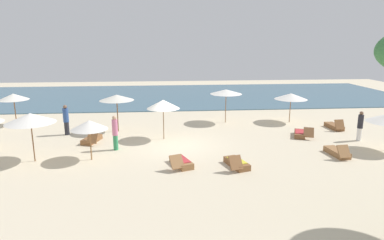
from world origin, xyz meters
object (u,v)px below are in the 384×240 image
at_px(umbrella_7, 89,125).
at_px(lounger_1, 181,162).
at_px(umbrella_4, 30,118).
at_px(umbrella_5, 163,104).
at_px(umbrella_1, 226,92).
at_px(umbrella_6, 117,98).
at_px(umbrella_2, 291,96).
at_px(lounger_4, 338,152).
at_px(person_0, 66,120).
at_px(lounger_0, 335,126).
at_px(lounger_3, 92,139).
at_px(umbrella_8, 13,97).
at_px(lounger_2, 300,134).
at_px(person_1, 360,126).
at_px(person_2, 115,132).
at_px(lounger_5, 237,163).

bearing_deg(umbrella_7, lounger_1, -15.62).
relative_size(umbrella_4, umbrella_5, 1.01).
relative_size(umbrella_1, umbrella_6, 1.00).
height_order(umbrella_1, umbrella_2, umbrella_1).
bearing_deg(umbrella_1, lounger_4, -59.81).
xyz_separation_m(umbrella_6, person_0, (-3.00, -0.54, -1.22)).
height_order(umbrella_7, lounger_0, umbrella_7).
relative_size(umbrella_4, person_0, 1.27).
distance_m(umbrella_5, lounger_3, 4.48).
distance_m(umbrella_2, lounger_0, 3.47).
bearing_deg(umbrella_2, umbrella_1, 176.27).
relative_size(umbrella_1, umbrella_5, 1.01).
distance_m(umbrella_8, lounger_0, 21.16).
bearing_deg(lounger_4, umbrella_2, 88.22).
height_order(umbrella_2, umbrella_8, umbrella_8).
xyz_separation_m(lounger_2, person_0, (-14.00, 1.62, 0.77)).
bearing_deg(person_1, umbrella_2, 115.93).
bearing_deg(lounger_2, lounger_3, -179.52).
xyz_separation_m(umbrella_4, person_0, (0.27, 4.59, -1.16)).
bearing_deg(lounger_3, umbrella_1, 25.61).
bearing_deg(person_2, person_0, 136.27).
xyz_separation_m(umbrella_1, lounger_3, (-8.37, -4.01, -1.99)).
xyz_separation_m(umbrella_2, lounger_1, (-8.07, -7.80, -1.66)).
distance_m(umbrella_6, umbrella_7, 5.21).
height_order(umbrella_7, lounger_2, umbrella_7).
bearing_deg(lounger_2, umbrella_5, 178.52).
distance_m(umbrella_5, lounger_2, 8.36).
bearing_deg(umbrella_6, lounger_2, -11.11).
relative_size(person_0, person_1, 1.07).
xyz_separation_m(lounger_1, person_1, (10.37, 3.08, 0.70)).
height_order(umbrella_1, lounger_5, umbrella_1).
bearing_deg(lounger_0, lounger_5, -142.06).
relative_size(umbrella_4, lounger_2, 1.30).
height_order(umbrella_5, person_0, umbrella_5).
xyz_separation_m(umbrella_6, lounger_1, (3.62, -6.34, -1.98)).
height_order(umbrella_2, umbrella_7, umbrella_2).
relative_size(lounger_5, person_1, 1.02).
distance_m(umbrella_6, umbrella_8, 7.28).
height_order(umbrella_8, lounger_0, umbrella_8).
relative_size(lounger_2, person_1, 1.05).
bearing_deg(umbrella_2, umbrella_7, -151.76).
distance_m(umbrella_5, umbrella_8, 10.62).
xyz_separation_m(umbrella_2, person_0, (-14.69, -2.00, -0.89)).
bearing_deg(umbrella_5, lounger_0, 6.88).
relative_size(lounger_1, lounger_3, 1.02).
bearing_deg(lounger_3, umbrella_7, -79.03).
relative_size(umbrella_8, lounger_3, 1.25).
relative_size(umbrella_6, lounger_2, 1.30).
relative_size(lounger_4, person_2, 0.93).
relative_size(umbrella_5, person_1, 1.35).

